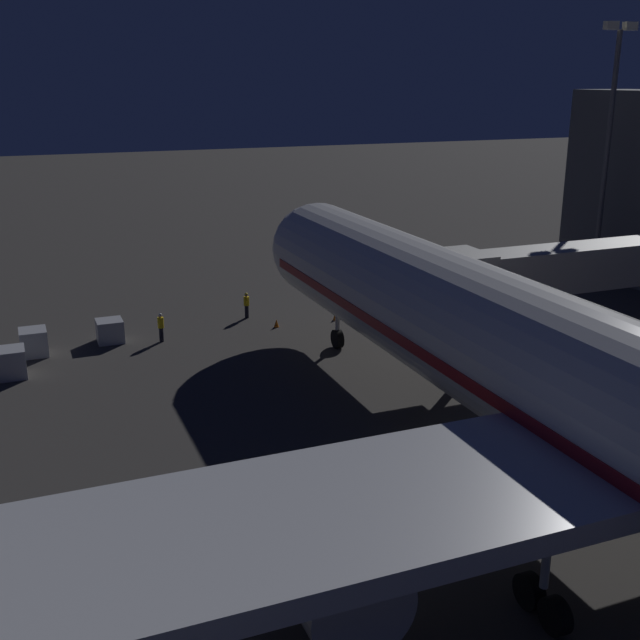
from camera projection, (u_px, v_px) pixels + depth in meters
ground_plane at (487, 465)px, 34.25m from camera, size 320.00×320.00×0.00m
jet_bridge at (549, 270)px, 44.88m from camera, size 18.74×3.40×7.25m
apron_floodlight_mast at (608, 141)px, 60.24m from camera, size 2.90×0.50×20.38m
baggage_container_near_belt at (34, 342)px, 47.67m from camera, size 1.61×1.79×1.63m
baggage_container_mid_row at (10, 363)px, 44.14m from camera, size 1.72×1.77×1.68m
baggage_container_far_row at (110, 331)px, 50.08m from camera, size 1.64×1.65×1.47m
ground_crew_by_belt_loader at (161, 326)px, 49.98m from camera, size 0.40×0.40×1.93m
ground_crew_marshaller_fwd at (247, 304)px, 54.98m from camera, size 0.40×0.40×1.85m
traffic_cone_nose_port at (335, 316)px, 54.72m from camera, size 0.36×0.36×0.55m
traffic_cone_nose_starboard at (276, 323)px, 53.15m from camera, size 0.36×0.36×0.55m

